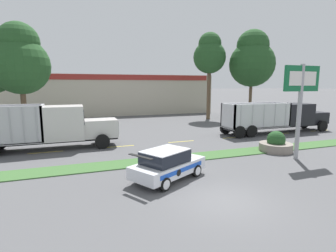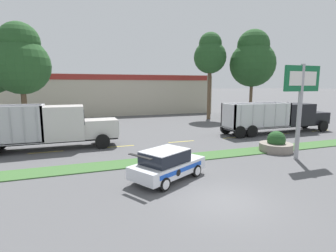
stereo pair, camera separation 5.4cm
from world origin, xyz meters
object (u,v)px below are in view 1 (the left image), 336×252
(dump_truck_lead, at_px, (50,128))
(rally_car, at_px, (167,164))
(dump_truck_mid, at_px, (286,117))
(store_sign_post, at_px, (301,92))
(stone_planter, at_px, (276,144))

(dump_truck_lead, bearing_deg, rally_car, -56.09)
(rally_car, bearing_deg, dump_truck_lead, 123.91)
(dump_truck_lead, distance_m, rally_car, 11.14)
(dump_truck_lead, relative_size, dump_truck_mid, 0.99)
(store_sign_post, xyz_separation_m, stone_planter, (0.20, 2.10, -3.91))
(dump_truck_lead, height_order, store_sign_post, store_sign_post)
(dump_truck_mid, bearing_deg, stone_planter, -137.62)
(dump_truck_mid, xyz_separation_m, stone_planter, (-6.75, -6.16, -1.04))
(dump_truck_mid, bearing_deg, rally_car, -151.21)
(rally_car, bearing_deg, stone_planter, 16.39)
(rally_car, height_order, stone_planter, rally_car)
(dump_truck_lead, xyz_separation_m, stone_planter, (15.79, -6.39, -1.14))
(stone_planter, bearing_deg, dump_truck_mid, 42.38)
(dump_truck_lead, xyz_separation_m, rally_car, (6.19, -9.22, -0.84))
(dump_truck_mid, height_order, stone_planter, dump_truck_mid)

